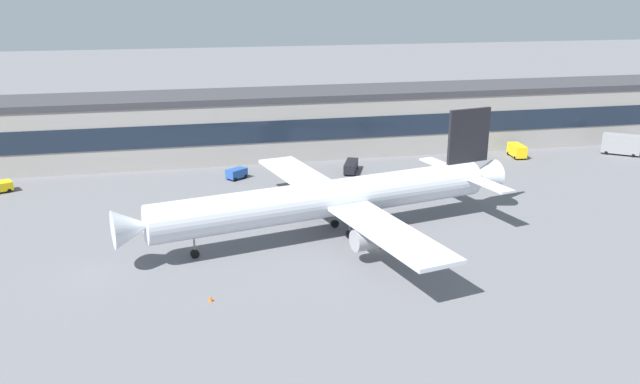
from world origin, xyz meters
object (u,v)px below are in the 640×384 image
traffic_cone_0 (211,299)px  traffic_cone_1 (380,246)px  airliner (333,198)px  baggage_tug (236,173)px  catering_truck (620,144)px  crew_van (517,150)px  belt_loader (351,166)px

traffic_cone_0 → traffic_cone_1: traffic_cone_0 is taller
airliner → baggage_tug: bearing=109.2°
catering_truck → traffic_cone_0: size_ratio=11.54×
traffic_cone_1 → crew_van: bearing=43.8°
belt_loader → catering_truck: bearing=0.7°
airliner → traffic_cone_1: airliner is taller
belt_loader → baggage_tug: (-21.11, -0.14, -0.07)m
catering_truck → airliner: bearing=-155.6°
airliner → baggage_tug: 31.81m
traffic_cone_1 → airliner: bearing=128.2°
catering_truck → belt_loader: catering_truck is taller
crew_van → airliner: bearing=-144.2°
baggage_tug → traffic_cone_1: size_ratio=6.78×
catering_truck → traffic_cone_0: bearing=-151.0°
baggage_tug → traffic_cone_0: baggage_tug is taller
catering_truck → traffic_cone_0: catering_truck is taller
baggage_tug → crew_van: bearing=3.4°
catering_truck → baggage_tug: size_ratio=1.78×
catering_truck → baggage_tug: 77.90m
catering_truck → baggage_tug: catering_truck is taller
baggage_tug → catering_truck: bearing=0.6°
crew_van → traffic_cone_1: bearing=-136.2°
airliner → belt_loader: 32.05m
belt_loader → traffic_cone_1: bearing=-99.1°
catering_truck → belt_loader: (-56.77, -0.72, -1.14)m
catering_truck → baggage_tug: (-77.88, -0.86, -1.21)m
belt_loader → baggage_tug: 21.11m
airliner → crew_van: airliner is taller
airliner → baggage_tug: size_ratio=13.80×
baggage_tug → traffic_cone_1: bearing=-67.0°
baggage_tug → traffic_cone_1: baggage_tug is taller
belt_loader → crew_van: 35.40m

